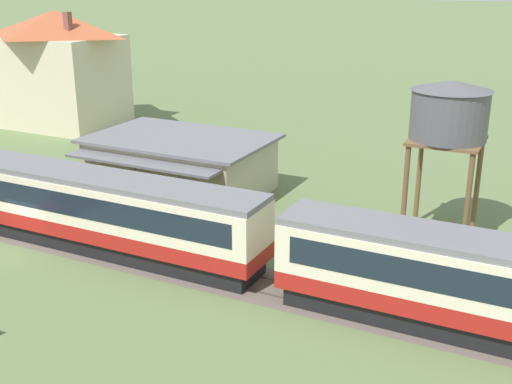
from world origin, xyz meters
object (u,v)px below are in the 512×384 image
(station_house_terracotta_roof, at_px, (60,67))
(station_building, at_px, (181,164))
(water_tower, at_px, (449,114))
(passenger_train, at_px, (110,210))

(station_house_terracotta_roof, bearing_deg, station_building, -29.08)
(station_building, distance_m, water_tower, 17.67)
(station_building, bearing_deg, passenger_train, -78.72)
(passenger_train, relative_size, water_tower, 6.53)
(station_building, xyz_separation_m, water_tower, (16.93, -0.23, 5.08))
(station_house_terracotta_roof, height_order, water_tower, station_house_terracotta_roof)
(water_tower, bearing_deg, station_building, 179.23)
(station_building, bearing_deg, station_house_terracotta_roof, 150.92)
(passenger_train, relative_size, station_building, 4.88)
(passenger_train, xyz_separation_m, station_building, (-1.94, 9.75, -0.39))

